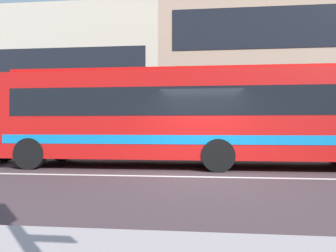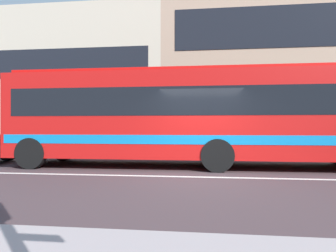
# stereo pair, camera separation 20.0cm
# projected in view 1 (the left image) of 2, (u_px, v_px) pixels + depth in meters

# --- Properties ---
(ground_plane) EXTENTS (160.00, 160.00, 0.00)m
(ground_plane) POSITION_uv_depth(u_px,v_px,m) (202.00, 177.00, 7.88)
(ground_plane) COLOR #473639
(lane_centre_line) EXTENTS (60.00, 0.16, 0.01)m
(lane_centre_line) POSITION_uv_depth(u_px,v_px,m) (202.00, 177.00, 7.88)
(lane_centre_line) COLOR silver
(lane_centre_line) RESTS_ON ground_plane
(hedge_row_far) EXTENTS (22.06, 1.10, 0.82)m
(hedge_row_far) POSITION_uv_depth(u_px,v_px,m) (209.00, 147.00, 13.16)
(hedge_row_far) COLOR #2C5D2A
(hedge_row_far) RESTS_ON ground_plane
(apartment_block_left) EXTENTS (19.26, 10.06, 9.34)m
(apartment_block_left) POSITION_uv_depth(u_px,v_px,m) (49.00, 86.00, 23.80)
(apartment_block_left) COLOR #C0B59E
(apartment_block_left) RESTS_ON ground_plane
(apartment_block_right) EXTENTS (22.35, 10.06, 12.46)m
(apartment_block_right) POSITION_uv_depth(u_px,v_px,m) (315.00, 61.00, 21.79)
(apartment_block_right) COLOR tan
(apartment_block_right) RESTS_ON ground_plane
(transit_bus) EXTENTS (12.36, 2.55, 3.22)m
(transit_bus) POSITION_uv_depth(u_px,v_px,m) (193.00, 114.00, 9.95)
(transit_bus) COLOR red
(transit_bus) RESTS_ON ground_plane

